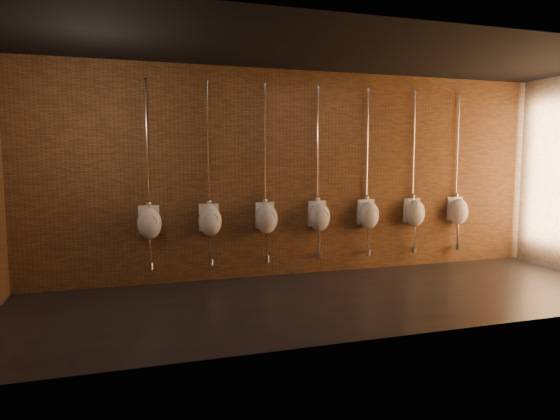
% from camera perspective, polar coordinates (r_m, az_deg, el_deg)
% --- Properties ---
extents(ground, '(8.50, 8.50, 0.00)m').
position_cam_1_polar(ground, '(6.78, 7.22, -9.89)').
color(ground, black).
rests_on(ground, ground).
extents(room_shell, '(8.54, 3.04, 3.22)m').
position_cam_1_polar(room_shell, '(6.52, 7.46, 7.37)').
color(room_shell, black).
rests_on(room_shell, ground).
extents(urinal_0, '(0.35, 0.31, 2.71)m').
position_cam_1_polar(urinal_0, '(7.35, -14.71, -1.37)').
color(urinal_0, white).
rests_on(urinal_0, ground).
extents(urinal_1, '(0.35, 0.31, 2.71)m').
position_cam_1_polar(urinal_1, '(7.45, -8.01, -1.14)').
color(urinal_1, white).
rests_on(urinal_1, ground).
extents(urinal_2, '(0.35, 0.31, 2.71)m').
position_cam_1_polar(urinal_2, '(7.64, -1.56, -0.91)').
color(urinal_2, white).
rests_on(urinal_2, ground).
extents(urinal_3, '(0.35, 0.31, 2.71)m').
position_cam_1_polar(urinal_3, '(7.92, 4.50, -0.68)').
color(urinal_3, white).
rests_on(urinal_3, ground).
extents(urinal_4, '(0.35, 0.31, 2.71)m').
position_cam_1_polar(urinal_4, '(8.29, 10.07, -0.46)').
color(urinal_4, white).
rests_on(urinal_4, ground).
extents(urinal_5, '(0.35, 0.31, 2.71)m').
position_cam_1_polar(urinal_5, '(8.73, 15.14, -0.26)').
color(urinal_5, white).
rests_on(urinal_5, ground).
extents(urinal_6, '(0.35, 0.31, 2.71)m').
position_cam_1_polar(urinal_6, '(9.23, 19.69, -0.07)').
color(urinal_6, white).
rests_on(urinal_6, ground).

